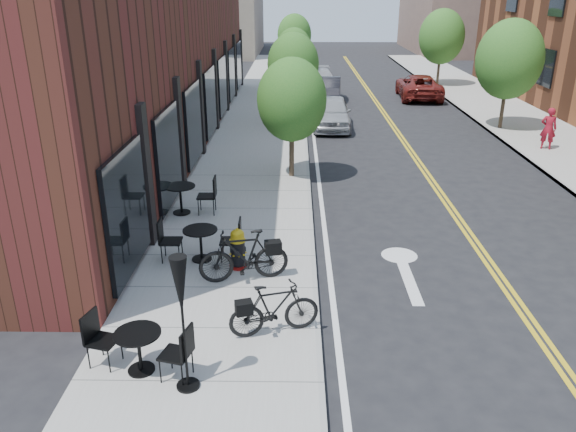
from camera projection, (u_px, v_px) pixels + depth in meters
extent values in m
plane|color=black|center=(320.00, 334.00, 10.25)|extent=(120.00, 120.00, 0.00)
cube|color=#9E9B93|center=(252.00, 168.00, 19.52)|extent=(4.00, 70.00, 0.12)
cube|color=#3F2014|center=(142.00, 53.00, 21.98)|extent=(5.00, 28.00, 7.00)
cylinder|color=#382B1E|center=(292.00, 152.00, 18.25)|extent=(0.16, 0.16, 1.61)
ellipsoid|color=#24641F|center=(292.00, 100.00, 17.61)|extent=(2.20, 2.20, 2.64)
cylinder|color=#382B1E|center=(293.00, 104.00, 25.64)|extent=(0.16, 0.16, 1.68)
ellipsoid|color=#24641F|center=(293.00, 64.00, 24.98)|extent=(2.30, 2.30, 2.76)
cylinder|color=#382B1E|center=(294.00, 79.00, 33.07)|extent=(0.16, 0.16, 1.57)
ellipsoid|color=#24641F|center=(294.00, 50.00, 32.46)|extent=(2.10, 2.10, 2.52)
cylinder|color=#382B1E|center=(294.00, 61.00, 40.45)|extent=(0.16, 0.16, 1.71)
ellipsoid|color=#24641F|center=(294.00, 35.00, 39.77)|extent=(2.40, 2.40, 2.88)
cylinder|color=#382B1E|center=(503.00, 107.00, 24.57)|extent=(0.16, 0.16, 1.82)
ellipsoid|color=#24641F|center=(509.00, 59.00, 23.80)|extent=(2.80, 2.80, 3.36)
cylinder|color=#382B1E|center=(438.00, 70.00, 35.68)|extent=(0.16, 0.16, 1.82)
ellipsoid|color=#24641F|center=(442.00, 37.00, 34.92)|extent=(2.80, 2.80, 3.36)
cylinder|color=maroon|center=(238.00, 266.00, 12.46)|extent=(0.49, 0.49, 0.06)
cylinder|color=black|center=(238.00, 253.00, 12.35)|extent=(0.38, 0.38, 0.61)
cylinder|color=gold|center=(238.00, 240.00, 12.23)|extent=(0.43, 0.43, 0.04)
cylinder|color=gold|center=(237.00, 237.00, 12.20)|extent=(0.37, 0.37, 0.14)
ellipsoid|color=gold|center=(237.00, 233.00, 12.17)|extent=(0.36, 0.36, 0.18)
cylinder|color=gold|center=(237.00, 230.00, 12.13)|extent=(0.06, 0.06, 0.06)
imported|color=black|center=(244.00, 256.00, 11.70)|extent=(1.96, 0.93, 1.14)
imported|color=black|center=(274.00, 309.00, 9.90)|extent=(1.71, 0.92, 0.99)
cylinder|color=black|center=(142.00, 370.00, 9.09)|extent=(0.53, 0.53, 0.03)
cylinder|color=black|center=(139.00, 352.00, 8.96)|extent=(0.07, 0.07, 0.69)
cylinder|color=black|center=(137.00, 333.00, 8.83)|extent=(0.92, 0.92, 0.03)
cylinder|color=black|center=(202.00, 259.00, 12.80)|extent=(0.46, 0.46, 0.03)
cylinder|color=black|center=(201.00, 245.00, 12.67)|extent=(0.06, 0.06, 0.72)
cylinder|color=black|center=(200.00, 230.00, 12.53)|extent=(0.80, 0.80, 0.03)
cylinder|color=black|center=(182.00, 212.00, 15.45)|extent=(0.49, 0.49, 0.03)
cylinder|color=black|center=(181.00, 200.00, 15.31)|extent=(0.07, 0.07, 0.76)
cylinder|color=black|center=(180.00, 186.00, 15.16)|extent=(0.84, 0.84, 0.03)
cylinder|color=black|center=(188.00, 385.00, 8.72)|extent=(0.36, 0.36, 0.04)
cylinder|color=black|center=(183.00, 326.00, 8.31)|extent=(0.04, 0.04, 2.17)
cone|color=black|center=(180.00, 287.00, 8.06)|extent=(0.26, 0.26, 0.96)
imported|color=#A3A6AB|center=(332.00, 112.00, 25.10)|extent=(1.81, 4.17, 1.40)
imported|color=black|center=(327.00, 90.00, 30.83)|extent=(1.73, 4.12, 1.32)
imported|color=#ABACB0|center=(319.00, 82.00, 33.20)|extent=(2.37, 5.07, 1.43)
imported|color=maroon|center=(419.00, 86.00, 31.92)|extent=(2.49, 4.95, 1.34)
imported|color=maroon|center=(548.00, 128.00, 21.33)|extent=(0.68, 0.58, 1.59)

